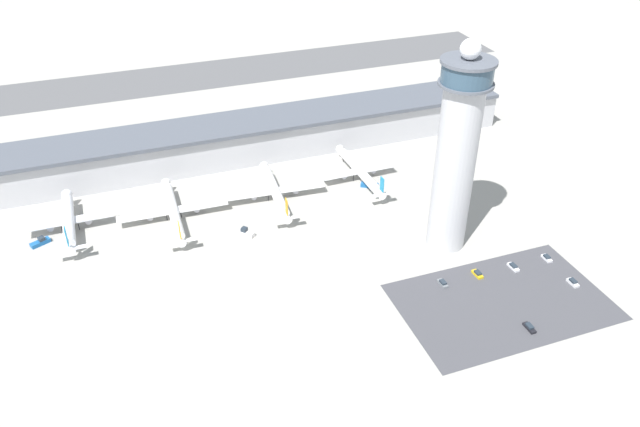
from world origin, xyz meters
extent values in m
plane|color=#9E9B93|center=(0.00, 0.00, 0.00)|extent=(1000.00, 1000.00, 0.00)
cube|color=#B2B2B7|center=(0.00, 70.00, 7.42)|extent=(245.84, 22.00, 14.84)
cube|color=#4C515B|center=(0.00, 70.00, 15.64)|extent=(245.84, 25.00, 1.60)
cube|color=#515154|center=(0.00, 172.56, 0.00)|extent=(368.76, 44.00, 0.01)
cylinder|color=#BCBCC1|center=(54.77, -16.36, 28.98)|extent=(12.86, 12.86, 57.96)
cylinder|color=#565B66|center=(54.77, -16.36, 58.36)|extent=(16.86, 16.86, 0.80)
cylinder|color=#334C60|center=(54.77, -16.36, 61.73)|extent=(15.51, 15.51, 5.95)
cylinder|color=#565B66|center=(54.77, -16.36, 65.20)|extent=(16.86, 16.86, 1.00)
sphere|color=white|center=(54.77, -16.36, 68.80)|extent=(6.20, 6.20, 6.20)
cube|color=#424247|center=(56.14, -49.71, 0.00)|extent=(64.00, 40.00, 0.01)
cylinder|color=silver|center=(-67.30, 35.55, 4.70)|extent=(4.23, 30.14, 4.07)
cone|color=silver|center=(-67.39, 52.44, 4.70)|extent=(4.09, 3.69, 4.07)
cone|color=silver|center=(-67.21, 18.05, 4.70)|extent=(3.69, 4.91, 3.66)
cube|color=silver|center=(-67.30, 36.15, 3.98)|extent=(30.52, 4.57, 0.44)
cylinder|color=#A8A8B2|center=(-73.71, 37.11, 2.75)|extent=(2.26, 4.49, 2.24)
cylinder|color=#A8A8B2|center=(-60.91, 37.18, 2.75)|extent=(2.26, 4.49, 2.24)
cube|color=#197FB2|center=(-67.20, 17.07, 9.99)|extent=(0.32, 2.80, 6.51)
cube|color=silver|center=(-67.20, 16.67, 5.10)|extent=(11.41, 2.06, 0.24)
cylinder|color=black|center=(-67.38, 49.40, 1.33)|extent=(0.28, 0.28, 2.66)
cylinder|color=black|center=(-64.45, 35.36, 1.33)|extent=(0.28, 0.28, 2.66)
cylinder|color=black|center=(-70.15, 35.33, 1.33)|extent=(0.28, 0.28, 2.66)
cylinder|color=white|center=(-31.36, 30.72, 3.93)|extent=(4.44, 35.25, 3.68)
cone|color=white|center=(-30.94, 49.96, 3.93)|extent=(3.75, 3.39, 3.68)
cone|color=white|center=(-31.78, 10.93, 3.93)|extent=(3.41, 4.48, 3.31)
cube|color=white|center=(-31.34, 31.42, 3.29)|extent=(40.33, 5.27, 0.44)
cylinder|color=#A8A8B2|center=(-39.77, 32.61, 2.17)|extent=(2.11, 4.09, 2.02)
cylinder|color=#A8A8B2|center=(-22.87, 32.24, 2.17)|extent=(2.11, 4.09, 2.02)
cube|color=orange|center=(-31.80, 10.05, 8.71)|extent=(0.36, 2.81, 5.89)
cube|color=white|center=(-31.81, 9.65, 4.30)|extent=(10.34, 2.22, 0.24)
cylinder|color=black|center=(-31.00, 47.11, 1.05)|extent=(0.28, 0.28, 2.09)
cylinder|color=black|center=(-28.78, 30.57, 1.05)|extent=(0.28, 0.28, 2.09)
cylinder|color=black|center=(-33.93, 30.68, 1.05)|extent=(0.28, 0.28, 2.09)
cylinder|color=white|center=(7.38, 30.96, 4.18)|extent=(6.10, 33.94, 3.77)
cone|color=white|center=(8.67, 49.49, 4.18)|extent=(4.00, 3.65, 3.77)
cone|color=white|center=(6.06, 11.86, 4.18)|extent=(3.70, 4.75, 3.39)
cube|color=white|center=(7.43, 31.63, 3.52)|extent=(39.37, 7.10, 0.44)
cylinder|color=#A8A8B2|center=(-0.71, 33.20, 2.38)|extent=(2.36, 4.28, 2.07)
cylinder|color=#A8A8B2|center=(15.70, 32.06, 2.38)|extent=(2.36, 4.28, 2.07)
cube|color=orange|center=(6.00, 10.96, 9.08)|extent=(0.49, 2.81, 6.03)
cube|color=white|center=(5.97, 10.56, 4.56)|extent=(10.67, 2.73, 0.24)
cylinder|color=black|center=(8.47, 46.60, 1.15)|extent=(0.28, 0.28, 2.30)
cylinder|color=black|center=(10.01, 30.65, 1.15)|extent=(0.28, 0.28, 2.30)
cylinder|color=black|center=(4.74, 31.02, 1.15)|extent=(0.28, 0.28, 2.30)
cylinder|color=white|center=(43.83, 34.15, 4.27)|extent=(4.38, 34.56, 3.55)
cone|color=white|center=(43.38, 52.99, 4.27)|extent=(3.63, 3.28, 3.55)
cone|color=white|center=(44.30, 14.78, 4.27)|extent=(3.30, 4.34, 3.20)
cube|color=white|center=(43.82, 34.84, 3.65)|extent=(31.21, 5.15, 0.44)
cylinder|color=#A8A8B2|center=(37.26, 35.68, 2.58)|extent=(2.05, 3.95, 1.95)
cylinder|color=#A8A8B2|center=(50.32, 36.00, 2.58)|extent=(2.05, 3.95, 1.95)
cube|color=#197FB2|center=(44.32, 13.93, 8.89)|extent=(0.37, 2.81, 5.68)
cube|color=white|center=(44.33, 13.53, 4.63)|extent=(9.99, 2.24, 0.24)
cylinder|color=black|center=(43.45, 50.19, 1.25)|extent=(0.28, 0.28, 2.50)
cylinder|color=black|center=(46.32, 34.10, 1.25)|extent=(0.28, 0.28, 2.50)
cylinder|color=black|center=(41.35, 33.98, 1.25)|extent=(0.28, 0.28, 2.50)
cube|color=black|center=(45.57, 27.47, 0.06)|extent=(6.20, 5.26, 0.12)
cube|color=#195699|center=(45.57, 27.47, 0.75)|extent=(7.18, 5.96, 1.51)
cube|color=#232D38|center=(44.99, 27.85, 2.12)|extent=(2.98, 3.03, 1.23)
cube|color=black|center=(-9.08, 11.65, 0.06)|extent=(5.20, 5.43, 0.12)
cube|color=silver|center=(-9.08, 11.65, 0.81)|extent=(5.94, 6.24, 1.61)
cube|color=#232D38|center=(-9.51, 12.12, 2.27)|extent=(2.78, 2.77, 1.32)
cube|color=black|center=(-77.45, 30.59, 0.06)|extent=(6.02, 4.47, 0.12)
cube|color=#195699|center=(-77.45, 30.59, 0.72)|extent=(7.02, 5.02, 1.44)
cube|color=#232D38|center=(-76.85, 30.88, 2.02)|extent=(2.70, 2.73, 1.18)
cube|color=black|center=(42.85, -36.22, 0.06)|extent=(1.84, 3.66, 0.12)
cube|color=slate|center=(42.85, -36.22, 0.41)|extent=(1.94, 4.35, 0.81)
cube|color=#232D38|center=(42.86, -36.33, 1.15)|extent=(1.65, 2.42, 0.67)
cube|color=black|center=(56.67, -62.50, 0.06)|extent=(1.65, 3.85, 0.12)
cube|color=black|center=(56.67, -62.50, 0.39)|extent=(1.71, 4.59, 0.77)
cube|color=#232D38|center=(56.67, -62.39, 1.09)|extent=(1.51, 2.52, 0.63)
cube|color=black|center=(82.26, -36.42, 0.06)|extent=(1.77, 3.49, 0.12)
cube|color=silver|center=(82.26, -36.42, 0.37)|extent=(1.85, 4.15, 0.75)
cube|color=#232D38|center=(82.26, -36.32, 1.05)|extent=(1.61, 2.29, 0.61)
cube|color=black|center=(81.99, -50.02, 0.06)|extent=(1.76, 3.70, 0.12)
cube|color=silver|center=(81.99, -50.02, 0.42)|extent=(1.84, 4.40, 0.84)
cube|color=#232D38|center=(81.99, -49.91, 1.19)|extent=(1.60, 2.43, 0.69)
cube|color=black|center=(55.77, -35.90, 0.06)|extent=(1.90, 3.77, 0.12)
cube|color=gold|center=(55.77, -35.90, 0.42)|extent=(2.00, 4.48, 0.85)
cube|color=#232D38|center=(55.78, -36.01, 1.20)|extent=(1.71, 2.48, 0.69)
cube|color=black|center=(68.89, -36.70, 0.06)|extent=(1.84, 4.04, 0.12)
cube|color=silver|center=(68.89, -36.70, 0.39)|extent=(1.94, 4.79, 0.77)
cube|color=#232D38|center=(68.88, -36.58, 1.09)|extent=(1.63, 2.66, 0.63)
camera|label=1|loc=(-45.99, -166.80, 127.47)|focal=35.00mm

